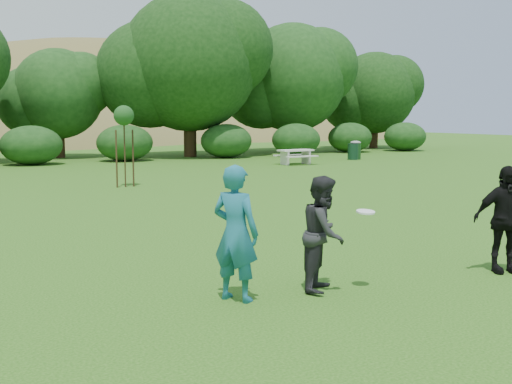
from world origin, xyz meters
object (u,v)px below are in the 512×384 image
Objects in this scene: player_teal at (236,233)px; sapling at (124,118)px; trash_can_near at (353,152)px; picnic_table at (296,154)px; player_grey at (324,233)px; player_black at (504,219)px; trash_can_lidded at (355,150)px.

sapling reaches higher than player_teal.
picnic_table is (-4.69, -1.24, 0.07)m from trash_can_near.
player_grey is 3.20m from player_black.
player_teal is 1.79× the size of trash_can_lidded.
trash_can_near is 0.86× the size of trash_can_lidded.
sapling is (-1.27, 14.86, 1.55)m from player_black.
trash_can_near is at bearing 14.78° from picnic_table.
player_black is (4.49, -0.79, -0.07)m from player_teal.
trash_can_near is at bearing 7.99° from player_grey.
sapling is 17.26m from trash_can_lidded.
player_grey is at bearing -122.77° from picnic_table.
picnic_table is at bearing -164.73° from trash_can_lidded.
player_teal reaches higher than player_black.
player_teal reaches higher than picnic_table.
trash_can_near is 0.50× the size of picnic_table.
player_grey is at bearing -97.46° from sapling.
sapling is at bearing -156.75° from trash_can_near.
trash_can_near is at bearing -72.81° from player_teal.
trash_can_near is at bearing -156.62° from trash_can_lidded.
trash_can_lidded is (14.49, 21.63, -0.33)m from player_black.
player_grey is 27.17m from trash_can_near.
player_teal is 1.08× the size of player_black.
picnic_table is (14.01, 19.48, -0.42)m from player_teal.
sapling reaches higher than picnic_table.
picnic_table is (10.79, 5.41, -1.90)m from sapling.
player_black is at bearing -123.82° from trash_can_lidded.
sapling reaches higher than player_black.
player_grey is at bearing -165.84° from player_black.
picnic_table is at bearing -165.22° from trash_can_near.
sapling is (1.87, 14.25, 1.58)m from player_grey.
trash_can_lidded is (18.98, 20.84, -0.40)m from player_teal.
sapling reaches higher than trash_can_lidded.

